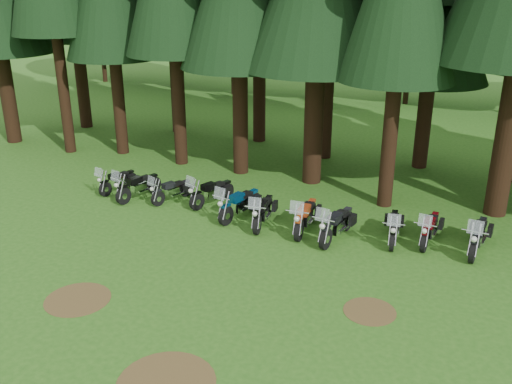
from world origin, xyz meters
TOP-DOWN VIEW (x-y plane):
  - ground at (0.00, 0.00)m, footprint 120.00×120.00m
  - decid_0 at (-22.10, 25.26)m, footprint 8.00×7.78m
  - decid_1 at (-15.99, 25.76)m, footprint 7.91×7.69m
  - decid_2 at (-10.43, 24.78)m, footprint 6.72×6.53m
  - decid_3 at (-4.71, 25.13)m, footprint 6.12×5.95m
  - decid_4 at (1.58, 26.32)m, footprint 5.93×5.76m
  - dirt_patch_0 at (-3.00, -2.00)m, footprint 1.80×1.80m
  - dirt_patch_1 at (4.50, 0.50)m, footprint 1.40×1.40m
  - dirt_patch_2 at (1.00, -4.00)m, footprint 2.20×2.20m
  - motorcycle_0 at (-6.85, 5.32)m, footprint 0.65×2.01m
  - motorcycle_1 at (-5.63, 4.98)m, footprint 0.85×2.27m
  - motorcycle_2 at (-4.27, 5.22)m, footprint 0.96×1.95m
  - motorcycle_3 at (-2.69, 5.52)m, footprint 1.06×2.18m
  - motorcycle_4 at (-1.18, 4.79)m, footprint 0.83×2.40m
  - motorcycle_5 at (-0.16, 4.51)m, footprint 0.58×2.32m
  - motorcycle_6 at (1.36, 4.61)m, footprint 0.48×2.44m
  - motorcycle_7 at (2.53, 4.37)m, footprint 0.69×2.44m
  - motorcycle_8 at (4.29, 5.00)m, footprint 0.57×2.21m
  - motorcycle_9 at (5.41, 5.33)m, footprint 0.49×2.23m
  - motorcycle_10 at (6.90, 5.24)m, footprint 0.57×2.44m

SIDE VIEW (x-z plane):
  - ground at x=0.00m, z-range 0.00..0.00m
  - dirt_patch_0 at x=-3.00m, z-range 0.00..0.01m
  - dirt_patch_1 at x=4.50m, z-range 0.00..0.01m
  - dirt_patch_2 at x=1.00m, z-range 0.00..0.01m
  - motorcycle_2 at x=-4.27m, z-range -0.21..1.05m
  - motorcycle_0 at x=-6.85m, z-range -0.21..1.06m
  - motorcycle_8 at x=4.29m, z-range -0.23..1.16m
  - motorcycle_9 at x=5.41m, z-range -0.23..1.17m
  - motorcycle_3 at x=-2.69m, z-range -0.23..1.18m
  - motorcycle_1 at x=-5.63m, z-range -0.24..1.20m
  - motorcycle_5 at x=-0.16m, z-range -0.24..1.21m
  - motorcycle_4 at x=-1.18m, z-range -0.25..1.26m
  - motorcycle_10 at x=6.90m, z-range -0.25..1.28m
  - motorcycle_7 at x=2.53m, z-range -0.25..1.28m
  - motorcycle_6 at x=1.36m, z-range -0.25..1.28m
  - decid_4 at x=1.58m, z-range 0.67..8.07m
  - decid_3 at x=-4.71m, z-range 0.69..8.34m
  - decid_2 at x=-10.43m, z-range 0.76..9.15m
  - decid_1 at x=-15.99m, z-range 0.89..10.77m
  - decid_0 at x=-22.10m, z-range 0.90..10.90m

